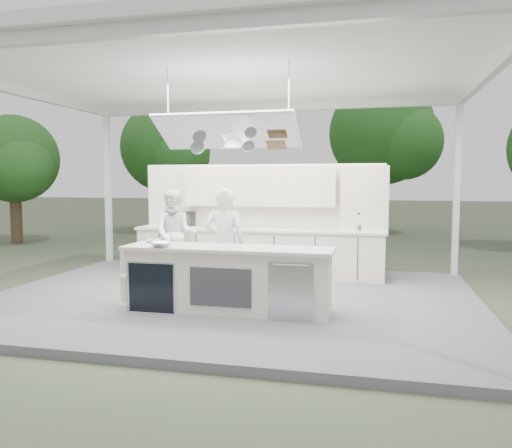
% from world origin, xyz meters
% --- Properties ---
extents(ground, '(90.00, 90.00, 0.00)m').
position_xyz_m(ground, '(0.00, 0.00, 0.00)').
color(ground, '#3F4C34').
rests_on(ground, ground).
extents(stage_deck, '(8.00, 6.00, 0.12)m').
position_xyz_m(stage_deck, '(0.00, 0.00, 0.06)').
color(stage_deck, '#57575C').
rests_on(stage_deck, ground).
extents(tent, '(8.20, 6.20, 3.86)m').
position_xyz_m(tent, '(0.00, -0.01, 3.71)').
color(tent, white).
rests_on(tent, ground).
extents(demo_island, '(3.10, 0.79, 0.95)m').
position_xyz_m(demo_island, '(0.18, -0.91, 0.60)').
color(demo_island, beige).
rests_on(demo_island, stage_deck).
extents(back_counter, '(5.08, 0.72, 0.95)m').
position_xyz_m(back_counter, '(0.00, 1.90, 0.60)').
color(back_counter, beige).
rests_on(back_counter, stage_deck).
extents(back_wall_unit, '(5.05, 0.48, 2.25)m').
position_xyz_m(back_wall_unit, '(0.44, 2.11, 1.57)').
color(back_wall_unit, beige).
rests_on(back_wall_unit, stage_deck).
extents(tree_cluster, '(19.55, 9.40, 5.85)m').
position_xyz_m(tree_cluster, '(-0.16, 9.77, 3.29)').
color(tree_cluster, '#4E3D27').
rests_on(tree_cluster, ground).
extents(head_chef, '(0.69, 0.47, 1.80)m').
position_xyz_m(head_chef, '(-0.06, -0.19, 1.02)').
color(head_chef, white).
rests_on(head_chef, stage_deck).
extents(sous_chef, '(1.00, 0.87, 1.75)m').
position_xyz_m(sous_chef, '(-1.49, 1.20, 0.99)').
color(sous_chef, white).
rests_on(sous_chef, stage_deck).
extents(toaster_oven, '(0.65, 0.53, 0.31)m').
position_xyz_m(toaster_oven, '(-1.73, 2.08, 1.23)').
color(toaster_oven, '#B5B6BC').
rests_on(toaster_oven, back_counter).
extents(bowl_large, '(0.36, 0.36, 0.08)m').
position_xyz_m(bowl_large, '(-0.73, -1.15, 1.11)').
color(bowl_large, silver).
rests_on(bowl_large, demo_island).
extents(bowl_small, '(0.27, 0.27, 0.07)m').
position_xyz_m(bowl_small, '(-1.10, -0.65, 1.11)').
color(bowl_small, silver).
rests_on(bowl_small, demo_island).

